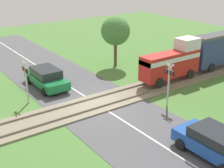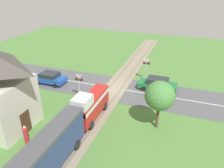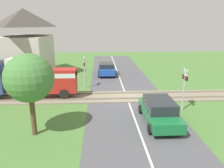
{
  "view_description": "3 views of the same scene",
  "coord_description": "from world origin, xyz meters",
  "px_view_note": "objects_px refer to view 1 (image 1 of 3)",
  "views": [
    {
      "loc": [
        16.23,
        -10.37,
        9.09
      ],
      "look_at": [
        0.0,
        1.25,
        1.2
      ],
      "focal_mm": 50.0,
      "sensor_mm": 36.0,
      "label": 1
    },
    {
      "loc": [
        -7.74,
        22.7,
        12.46
      ],
      "look_at": [
        0.0,
        1.25,
        1.2
      ],
      "focal_mm": 35.0,
      "sensor_mm": 36.0,
      "label": 2
    },
    {
      "loc": [
        -17.44,
        2.23,
        6.08
      ],
      "look_at": [
        0.0,
        1.25,
        1.2
      ],
      "focal_mm": 35.0,
      "sensor_mm": 36.0,
      "label": 3
    }
  ],
  "objects_px": {
    "car_near_crossing": "(46,77)",
    "crossing_signal_west_approach": "(26,76)",
    "car_far_side": "(214,142)",
    "crossing_signal_east_approach": "(169,79)"
  },
  "relations": [
    {
      "from": "crossing_signal_east_approach",
      "to": "car_near_crossing",
      "type": "bearing_deg",
      "value": -146.78
    },
    {
      "from": "car_near_crossing",
      "to": "crossing_signal_west_approach",
      "type": "height_order",
      "value": "crossing_signal_west_approach"
    },
    {
      "from": "car_near_crossing",
      "to": "car_far_side",
      "type": "bearing_deg",
      "value": 12.2
    },
    {
      "from": "car_near_crossing",
      "to": "crossing_signal_east_approach",
      "type": "distance_m",
      "value": 9.46
    },
    {
      "from": "car_far_side",
      "to": "crossing_signal_east_approach",
      "type": "xyz_separation_m",
      "value": [
        -5.47,
        2.26,
        1.19
      ]
    },
    {
      "from": "car_near_crossing",
      "to": "crossing_signal_west_approach",
      "type": "xyz_separation_m",
      "value": [
        1.96,
        -2.26,
        1.16
      ]
    },
    {
      "from": "crossing_signal_west_approach",
      "to": "crossing_signal_east_approach",
      "type": "distance_m",
      "value": 9.46
    },
    {
      "from": "car_far_side",
      "to": "crossing_signal_east_approach",
      "type": "bearing_deg",
      "value": 157.55
    },
    {
      "from": "car_near_crossing",
      "to": "crossing_signal_west_approach",
      "type": "bearing_deg",
      "value": -49.1
    },
    {
      "from": "car_far_side",
      "to": "crossing_signal_west_approach",
      "type": "height_order",
      "value": "crossing_signal_west_approach"
    }
  ]
}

